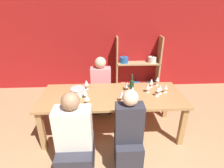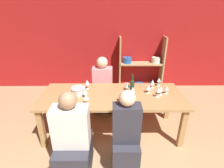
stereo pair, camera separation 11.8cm
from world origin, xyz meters
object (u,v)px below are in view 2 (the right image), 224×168
at_px(dining_table, 112,99).
at_px(mixing_bowl, 78,90).
at_px(wine_glass_red_c, 161,89).
at_px(wine_glass_red_g, 121,95).
at_px(wine_bottle_green, 132,86).
at_px(wine_glass_empty_b, 133,90).
at_px(wine_glass_red_d, 153,82).
at_px(wine_glass_white_c, 128,85).
at_px(wine_glass_red_e, 85,92).
at_px(person_near_a, 73,144).
at_px(person_near_b, 126,142).
at_px(wine_glass_empty_a, 159,80).
at_px(wine_glass_red_a, 167,88).
at_px(wine_glass_white_b, 87,82).
at_px(wine_glass_white_a, 149,87).
at_px(shelf_unit, 141,71).
at_px(cell_phone, 132,86).
at_px(person_far_a, 103,90).
at_px(wine_glass_red_b, 158,90).
at_px(wine_glass_red_f, 86,97).

height_order(dining_table, mixing_bowl, mixing_bowl).
xyz_separation_m(wine_glass_red_c, wine_glass_red_g, (-0.65, -0.21, 0.01)).
bearing_deg(wine_bottle_green, wine_glass_empty_b, -92.18).
distance_m(wine_glass_red_d, wine_glass_white_c, 0.47).
bearing_deg(wine_glass_red_e, person_near_a, -97.05).
bearing_deg(wine_glass_red_d, wine_bottle_green, -153.68).
relative_size(dining_table, wine_glass_red_d, 14.93).
relative_size(dining_table, person_near_b, 1.94).
xyz_separation_m(wine_glass_empty_a, person_near_a, (-1.35, -1.12, -0.42)).
distance_m(wine_glass_red_a, wine_glass_white_b, 1.34).
height_order(wine_glass_white_a, wine_glass_red_c, wine_glass_red_c).
bearing_deg(wine_glass_empty_a, wine_glass_red_e, -161.55).
xyz_separation_m(wine_glass_red_e, person_near_a, (-0.09, -0.70, -0.41)).
relative_size(dining_table, wine_glass_red_e, 14.52).
bearing_deg(shelf_unit, wine_glass_white_b, -128.57).
bearing_deg(person_near_b, mixing_bowl, 131.88).
relative_size(wine_glass_red_e, cell_phone, 0.97).
xyz_separation_m(shelf_unit, person_far_a, (-0.95, -0.96, -0.07)).
relative_size(dining_table, wine_glass_red_a, 16.26).
relative_size(shelf_unit, person_near_a, 1.15).
height_order(person_far_a, person_near_b, person_near_b).
relative_size(wine_glass_red_b, person_near_b, 0.14).
height_order(wine_glass_red_d, wine_glass_red_f, wine_glass_red_f).
xyz_separation_m(wine_glass_red_b, wine_glass_red_c, (0.06, 0.07, -0.01)).
distance_m(dining_table, wine_glass_white_b, 0.53).
distance_m(wine_glass_red_c, person_near_a, 1.57).
height_order(shelf_unit, person_near_a, shelf_unit).
distance_m(wine_glass_white_a, cell_phone, 0.37).
distance_m(wine_glass_red_f, cell_phone, 0.98).
height_order(wine_glass_red_d, cell_phone, wine_glass_red_d).
relative_size(wine_glass_red_c, wine_glass_red_f, 0.96).
bearing_deg(wine_bottle_green, wine_glass_red_d, 26.32).
xyz_separation_m(dining_table, wine_glass_empty_b, (0.33, -0.06, 0.20)).
relative_size(wine_glass_red_d, person_far_a, 0.13).
xyz_separation_m(wine_glass_empty_a, wine_glass_red_d, (-0.13, -0.07, -0.02)).
height_order(dining_table, wine_glass_white_c, wine_glass_white_c).
bearing_deg(wine_glass_red_g, wine_glass_red_e, 167.38).
relative_size(wine_glass_empty_a, wine_glass_red_e, 1.02).
bearing_deg(wine_glass_red_b, wine_glass_red_g, -166.94).
relative_size(wine_glass_white_b, wine_glass_white_c, 1.05).
xyz_separation_m(wine_bottle_green, wine_glass_white_c, (-0.07, 0.06, -0.02)).
distance_m(wine_glass_red_a, person_near_b, 1.15).
height_order(wine_glass_red_a, wine_glass_red_e, wine_glass_red_e).
height_order(shelf_unit, wine_glass_red_c, shelf_unit).
relative_size(wine_bottle_green, wine_glass_red_a, 2.27).
height_order(mixing_bowl, wine_glass_red_a, wine_glass_red_a).
distance_m(wine_glass_white_a, person_far_a, 1.13).
xyz_separation_m(wine_glass_red_b, wine_glass_red_d, (-0.01, 0.35, -0.02)).
distance_m(shelf_unit, wine_glass_empty_b, 1.87).
xyz_separation_m(wine_glass_white_b, wine_glass_red_g, (0.57, -0.45, -0.00)).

